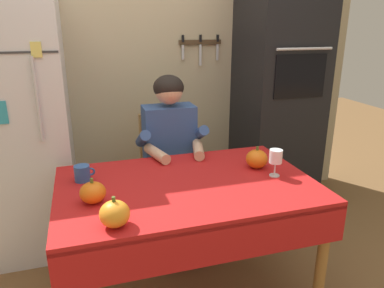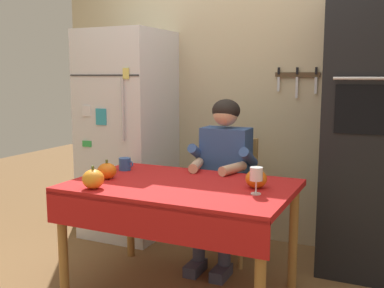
% 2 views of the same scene
% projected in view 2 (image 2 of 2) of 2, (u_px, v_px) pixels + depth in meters
% --- Properties ---
extents(back_wall_assembly, '(3.70, 0.13, 2.60)m').
position_uv_depth(back_wall_assembly, '(250.00, 89.00, 3.88)').
color(back_wall_assembly, '#BCAD89').
rests_on(back_wall_assembly, ground).
extents(refrigerator, '(0.68, 0.71, 1.80)m').
position_uv_depth(refrigerator, '(128.00, 134.00, 4.01)').
color(refrigerator, silver).
rests_on(refrigerator, ground).
extents(wall_oven, '(0.60, 0.64, 2.10)m').
position_uv_depth(wall_oven, '(370.00, 128.00, 3.19)').
color(wall_oven, black).
rests_on(wall_oven, ground).
extents(dining_table, '(1.40, 0.90, 0.74)m').
position_uv_depth(dining_table, '(180.00, 197.00, 2.85)').
color(dining_table, '#9E6B33').
rests_on(dining_table, ground).
extents(chair_behind_person, '(0.40, 0.40, 0.93)m').
position_uv_depth(chair_behind_person, '(231.00, 191.00, 3.56)').
color(chair_behind_person, tan).
rests_on(chair_behind_person, ground).
extents(seated_person, '(0.47, 0.55, 1.25)m').
position_uv_depth(seated_person, '(223.00, 168.00, 3.36)').
color(seated_person, '#38384C').
rests_on(seated_person, ground).
extents(coffee_mug, '(0.11, 0.09, 0.09)m').
position_uv_depth(coffee_mug, '(125.00, 164.00, 3.26)').
color(coffee_mug, '#2D569E').
rests_on(coffee_mug, dining_table).
extents(wine_glass, '(0.07, 0.07, 0.16)m').
position_uv_depth(wine_glass, '(256.00, 175.00, 2.58)').
color(wine_glass, white).
rests_on(wine_glass, dining_table).
extents(pumpkin_large, '(0.13, 0.13, 0.13)m').
position_uv_depth(pumpkin_large, '(107.00, 171.00, 2.98)').
color(pumpkin_large, orange).
rests_on(pumpkin_large, dining_table).
extents(pumpkin_medium, '(0.13, 0.13, 0.14)m').
position_uv_depth(pumpkin_medium, '(256.00, 179.00, 2.74)').
color(pumpkin_medium, orange).
rests_on(pumpkin_medium, dining_table).
extents(pumpkin_small, '(0.13, 0.13, 0.14)m').
position_uv_depth(pumpkin_small, '(93.00, 179.00, 2.72)').
color(pumpkin_small, orange).
rests_on(pumpkin_small, dining_table).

